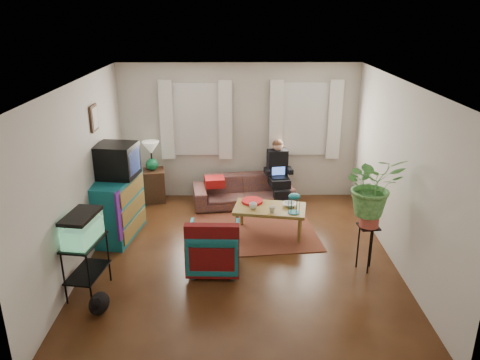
{
  "coord_description": "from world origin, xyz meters",
  "views": [
    {
      "loc": [
        -0.07,
        -6.18,
        3.53
      ],
      "look_at": [
        0.0,
        0.4,
        1.1
      ],
      "focal_mm": 35.0,
      "sensor_mm": 36.0,
      "label": 1
    }
  ],
  "objects_px": {
    "plant_stand": "(366,248)",
    "side_table": "(153,185)",
    "dresser": "(117,208)",
    "armchair": "(214,246)",
    "sofa": "(243,186)",
    "coffee_table": "(270,220)",
    "aquarium_stand": "(87,267)"
  },
  "relations": [
    {
      "from": "side_table",
      "to": "aquarium_stand",
      "type": "relative_size",
      "value": 0.84
    },
    {
      "from": "side_table",
      "to": "armchair",
      "type": "distance_m",
      "value": 2.84
    },
    {
      "from": "aquarium_stand",
      "to": "sofa",
      "type": "bearing_deg",
      "value": 63.32
    },
    {
      "from": "side_table",
      "to": "dresser",
      "type": "height_order",
      "value": "dresser"
    },
    {
      "from": "armchair",
      "to": "plant_stand",
      "type": "bearing_deg",
      "value": -179.0
    },
    {
      "from": "armchair",
      "to": "coffee_table",
      "type": "xyz_separation_m",
      "value": [
        0.87,
        1.1,
        -0.13
      ]
    },
    {
      "from": "coffee_table",
      "to": "dresser",
      "type": "bearing_deg",
      "value": -169.07
    },
    {
      "from": "side_table",
      "to": "dresser",
      "type": "relative_size",
      "value": 0.56
    },
    {
      "from": "side_table",
      "to": "aquarium_stand",
      "type": "height_order",
      "value": "aquarium_stand"
    },
    {
      "from": "plant_stand",
      "to": "side_table",
      "type": "bearing_deg",
      "value": 143.08
    },
    {
      "from": "aquarium_stand",
      "to": "armchair",
      "type": "xyz_separation_m",
      "value": [
        1.62,
        0.57,
        -0.01
      ]
    },
    {
      "from": "plant_stand",
      "to": "aquarium_stand",
      "type": "bearing_deg",
      "value": -171.98
    },
    {
      "from": "side_table",
      "to": "plant_stand",
      "type": "height_order",
      "value": "plant_stand"
    },
    {
      "from": "sofa",
      "to": "dresser",
      "type": "xyz_separation_m",
      "value": [
        -2.07,
        -1.29,
        0.14
      ]
    },
    {
      "from": "sofa",
      "to": "dresser",
      "type": "height_order",
      "value": "dresser"
    },
    {
      "from": "sofa",
      "to": "armchair",
      "type": "bearing_deg",
      "value": -108.97
    },
    {
      "from": "dresser",
      "to": "armchair",
      "type": "height_order",
      "value": "dresser"
    },
    {
      "from": "sofa",
      "to": "aquarium_stand",
      "type": "relative_size",
      "value": 2.5
    },
    {
      "from": "coffee_table",
      "to": "side_table",
      "type": "bearing_deg",
      "value": 156.02
    },
    {
      "from": "dresser",
      "to": "aquarium_stand",
      "type": "bearing_deg",
      "value": -81.51
    },
    {
      "from": "sofa",
      "to": "side_table",
      "type": "xyz_separation_m",
      "value": [
        -1.73,
        0.2,
        -0.05
      ]
    },
    {
      "from": "sofa",
      "to": "aquarium_stand",
      "type": "xyz_separation_m",
      "value": [
        -2.08,
        -2.91,
        0.01
      ]
    },
    {
      "from": "armchair",
      "to": "dresser",
      "type": "bearing_deg",
      "value": -31.34
    },
    {
      "from": "dresser",
      "to": "plant_stand",
      "type": "distance_m",
      "value": 3.93
    },
    {
      "from": "dresser",
      "to": "plant_stand",
      "type": "height_order",
      "value": "dresser"
    },
    {
      "from": "dresser",
      "to": "armchair",
      "type": "xyz_separation_m",
      "value": [
        1.61,
        -1.06,
        -0.13
      ]
    },
    {
      "from": "dresser",
      "to": "plant_stand",
      "type": "relative_size",
      "value": 1.62
    },
    {
      "from": "coffee_table",
      "to": "plant_stand",
      "type": "relative_size",
      "value": 1.68
    },
    {
      "from": "sofa",
      "to": "side_table",
      "type": "height_order",
      "value": "sofa"
    },
    {
      "from": "side_table",
      "to": "plant_stand",
      "type": "relative_size",
      "value": 0.92
    },
    {
      "from": "dresser",
      "to": "side_table",
      "type": "bearing_deg",
      "value": 85.93
    },
    {
      "from": "armchair",
      "to": "sofa",
      "type": "bearing_deg",
      "value": -99.05
    }
  ]
}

